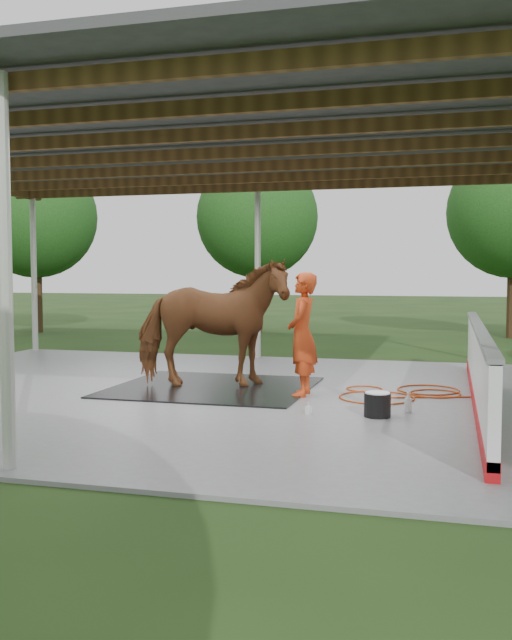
% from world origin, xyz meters
% --- Properties ---
extents(ground, '(100.00, 100.00, 0.00)m').
position_xyz_m(ground, '(0.00, 0.00, 0.00)').
color(ground, '#1E3814').
extents(concrete_slab, '(12.00, 10.00, 0.05)m').
position_xyz_m(concrete_slab, '(0.00, 0.00, 0.03)').
color(concrete_slab, slate).
rests_on(concrete_slab, ground).
extents(pavilion_structure, '(12.60, 10.60, 4.05)m').
position_xyz_m(pavilion_structure, '(0.00, -0.00, 3.97)').
color(pavilion_structure, beige).
rests_on(pavilion_structure, ground).
extents(dasher_board, '(0.16, 8.00, 1.15)m').
position_xyz_m(dasher_board, '(4.60, 0.00, 0.59)').
color(dasher_board, '#A80E11').
rests_on(dasher_board, concrete_slab).
extents(tree_belt, '(28.00, 28.00, 5.80)m').
position_xyz_m(tree_belt, '(0.30, 0.90, 3.79)').
color(tree_belt, '#382314').
rests_on(tree_belt, ground).
extents(rubber_mat, '(3.24, 3.04, 0.02)m').
position_xyz_m(rubber_mat, '(0.36, 0.48, 0.06)').
color(rubber_mat, black).
rests_on(rubber_mat, concrete_slab).
extents(horse, '(2.75, 1.83, 2.13)m').
position_xyz_m(horse, '(0.36, 0.48, 1.14)').
color(horse, brown).
rests_on(horse, rubber_mat).
extents(handler, '(0.51, 0.74, 1.93)m').
position_xyz_m(handler, '(1.96, 0.15, 1.02)').
color(handler, '#BE3914').
rests_on(handler, concrete_slab).
extents(wash_bucket, '(0.36, 0.36, 0.33)m').
position_xyz_m(wash_bucket, '(3.27, -1.21, 0.22)').
color(wash_bucket, black).
rests_on(wash_bucket, concrete_slab).
extents(soap_bottle_a, '(0.15, 0.15, 0.28)m').
position_xyz_m(soap_bottle_a, '(3.65, -0.83, 0.19)').
color(soap_bottle_a, silver).
rests_on(soap_bottle_a, concrete_slab).
extents(soap_bottle_b, '(0.10, 0.10, 0.16)m').
position_xyz_m(soap_bottle_b, '(2.35, -1.30, 0.13)').
color(soap_bottle_b, '#338CD8').
rests_on(soap_bottle_b, concrete_slab).
extents(hose_coil, '(1.98, 2.03, 0.02)m').
position_xyz_m(hose_coil, '(3.48, 0.69, 0.06)').
color(hose_coil, '#A9380C').
rests_on(hose_coil, concrete_slab).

